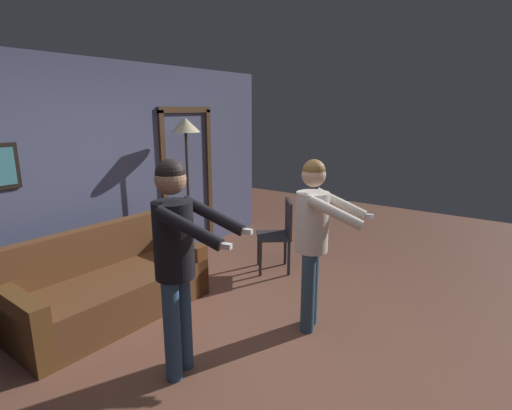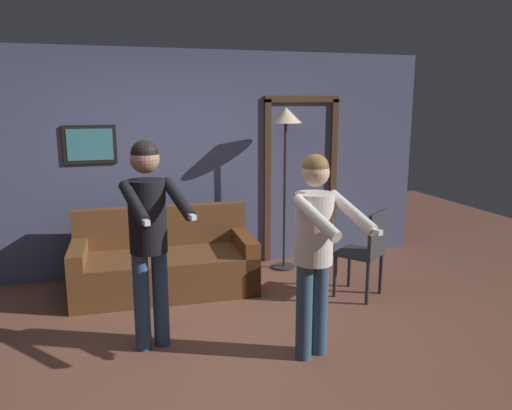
{
  "view_description": "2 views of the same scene",
  "coord_description": "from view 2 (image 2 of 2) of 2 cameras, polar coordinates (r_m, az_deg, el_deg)",
  "views": [
    {
      "loc": [
        -2.43,
        -1.84,
        2.08
      ],
      "look_at": [
        0.31,
        0.06,
        1.26
      ],
      "focal_mm": 28.0,
      "sensor_mm": 36.0,
      "label": 1
    },
    {
      "loc": [
        -0.8,
        -3.68,
        2.02
      ],
      "look_at": [
        0.3,
        -0.13,
        1.24
      ],
      "focal_mm": 35.0,
      "sensor_mm": 36.0,
      "label": 2
    }
  ],
  "objects": [
    {
      "name": "couch",
      "position": [
        5.5,
        -10.39,
        -6.82
      ],
      "size": [
        1.94,
        0.94,
        0.87
      ],
      "color": "brown",
      "rests_on": "ground_plane"
    },
    {
      "name": "back_wall_assembly",
      "position": [
        5.97,
        -9.32,
        4.77
      ],
      "size": [
        6.4,
        0.1,
        2.6
      ],
      "color": "#4A5072",
      "rests_on": "ground_plane"
    },
    {
      "name": "person_standing_right",
      "position": [
        3.86,
        6.79,
        -3.87
      ],
      "size": [
        0.54,
        0.66,
        1.63
      ],
      "color": "#2E4A60",
      "rests_on": "ground_plane"
    },
    {
      "name": "person_standing_left",
      "position": [
        4.05,
        -12.17,
        -2.3
      ],
      "size": [
        0.53,
        0.74,
        1.72
      ],
      "color": "#2E4D73",
      "rests_on": "ground_plane"
    },
    {
      "name": "torchiere_lamp",
      "position": [
        5.88,
        3.4,
        8.36
      ],
      "size": [
        0.37,
        0.37,
        1.95
      ],
      "color": "#332D28",
      "rests_on": "ground_plane"
    },
    {
      "name": "dining_chair_distant",
      "position": [
        5.28,
        12.58,
        -4.87
      ],
      "size": [
        0.59,
        0.59,
        0.93
      ],
      "color": "#2D2D33",
      "rests_on": "ground_plane"
    },
    {
      "name": "ground_plane",
      "position": [
        4.27,
        -4.61,
        -16.42
      ],
      "size": [
        12.0,
        12.0,
        0.0
      ],
      "primitive_type": "plane",
      "color": "brown"
    }
  ]
}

